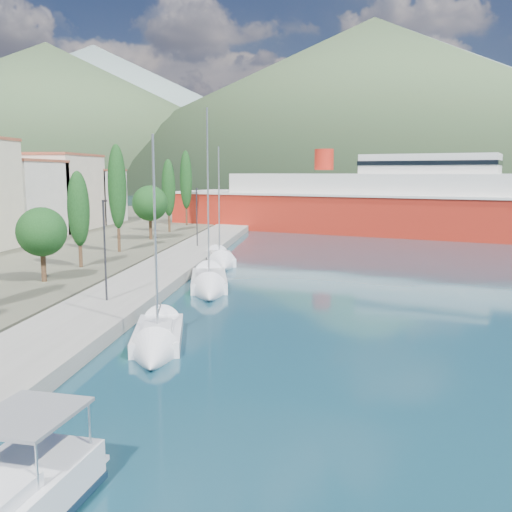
# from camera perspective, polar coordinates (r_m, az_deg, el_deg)

# --- Properties ---
(ground) EXTENTS (1400.00, 1400.00, 0.00)m
(ground) POSITION_cam_1_polar(r_m,az_deg,el_deg) (140.01, 4.78, 4.85)
(ground) COLOR #153B4A
(quay) EXTENTS (5.00, 88.00, 0.80)m
(quay) POSITION_cam_1_polar(r_m,az_deg,el_deg) (48.13, -9.12, -1.42)
(quay) COLOR gray
(quay) RESTS_ON ground
(hills_far) EXTENTS (1480.00, 900.00, 180.00)m
(hills_far) POSITION_cam_1_polar(r_m,az_deg,el_deg) (656.16, 18.69, 13.95)
(hills_far) COLOR gray
(hills_far) RESTS_ON ground
(hills_near) EXTENTS (1010.00, 520.00, 115.00)m
(hills_near) POSITION_cam_1_polar(r_m,az_deg,el_deg) (405.44, 20.31, 13.60)
(hills_near) COLOR #415736
(hills_near) RESTS_ON ground
(tree_row) EXTENTS (4.13, 63.52, 11.01)m
(tree_row) POSITION_cam_1_polar(r_m,az_deg,el_deg) (56.43, -14.09, 5.42)
(tree_row) COLOR #47301E
(tree_row) RESTS_ON land_strip
(lamp_posts) EXTENTS (0.15, 49.38, 6.06)m
(lamp_posts) POSITION_cam_1_polar(r_m,az_deg,el_deg) (36.31, -14.27, 1.14)
(lamp_posts) COLOR #2D2D33
(lamp_posts) RESTS_ON quay
(sailboat_near) EXTENTS (3.87, 8.11, 11.20)m
(sailboat_near) POSITION_cam_1_polar(r_m,az_deg,el_deg) (27.71, -10.02, -8.94)
(sailboat_near) COLOR silver
(sailboat_near) RESTS_ON ground
(sailboat_mid) EXTENTS (4.44, 10.12, 14.11)m
(sailboat_mid) POSITION_cam_1_polar(r_m,az_deg,el_deg) (40.95, -4.71, -3.15)
(sailboat_mid) COLOR silver
(sailboat_mid) RESTS_ON ground
(sailboat_far) EXTENTS (4.56, 8.44, 11.84)m
(sailboat_far) POSITION_cam_1_polar(r_m,az_deg,el_deg) (52.05, -3.51, -0.67)
(sailboat_far) COLOR silver
(sailboat_far) RESTS_ON ground
(ferry) EXTENTS (63.73, 34.66, 12.52)m
(ferry) POSITION_cam_1_polar(r_m,az_deg,el_deg) (82.75, 12.59, 4.92)
(ferry) COLOR #B52315
(ferry) RESTS_ON ground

